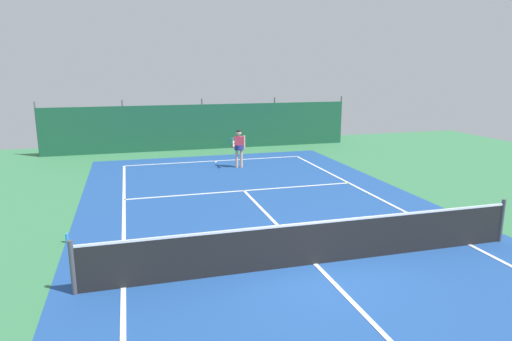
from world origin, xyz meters
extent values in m
plane|color=#387A4C|center=(0.00, 0.00, 0.00)|extent=(36.00, 36.00, 0.00)
cube|color=#1E478C|center=(0.00, 0.00, 0.00)|extent=(11.02, 26.60, 0.01)
cube|color=white|center=(0.00, 11.90, 0.01)|extent=(8.22, 0.10, 0.01)
cube|color=white|center=(-4.11, 0.00, 0.01)|extent=(0.10, 23.80, 0.01)
cube|color=white|center=(4.11, 0.00, 0.01)|extent=(0.10, 23.80, 0.01)
cube|color=white|center=(0.00, 6.40, 0.01)|extent=(8.22, 0.10, 0.01)
cube|color=white|center=(0.00, 0.00, 0.01)|extent=(0.10, 12.80, 0.01)
cube|color=white|center=(0.00, 11.75, 0.01)|extent=(0.10, 0.30, 0.01)
cube|color=black|center=(0.00, 0.00, 0.47)|extent=(9.92, 0.03, 0.95)
cube|color=white|center=(0.00, 0.00, 0.97)|extent=(9.92, 0.04, 0.05)
cylinder|color=#47474C|center=(-5.01, 0.00, 0.55)|extent=(0.10, 0.10, 1.10)
cylinder|color=#47474C|center=(5.01, 0.00, 0.55)|extent=(0.10, 0.10, 1.10)
cube|color=#195138|center=(0.00, 15.27, 1.20)|extent=(16.22, 0.06, 2.40)
cylinder|color=#595B60|center=(-8.11, 15.33, 1.35)|extent=(0.08, 0.08, 2.70)
cylinder|color=#595B60|center=(-4.05, 15.33, 1.35)|extent=(0.08, 0.08, 2.70)
cylinder|color=#595B60|center=(0.00, 15.33, 1.35)|extent=(0.08, 0.08, 2.70)
cylinder|color=#595B60|center=(4.05, 15.33, 1.35)|extent=(0.08, 0.08, 2.70)
cylinder|color=#595B60|center=(8.11, 15.33, 1.35)|extent=(0.08, 0.08, 2.70)
cube|color=#234C1E|center=(0.00, 15.87, 0.55)|extent=(14.60, 0.70, 1.10)
cylinder|color=#D8AD8C|center=(0.86, 10.22, 0.41)|extent=(0.12, 0.12, 0.82)
cylinder|color=#D8AD8C|center=(0.67, 10.27, 0.41)|extent=(0.12, 0.12, 0.82)
cylinder|color=navy|center=(0.76, 10.25, 0.90)|extent=(0.40, 0.40, 0.22)
cube|color=#D1384C|center=(0.76, 10.25, 1.10)|extent=(0.40, 0.29, 0.56)
sphere|color=#D8AD8C|center=(0.76, 10.25, 1.53)|extent=(0.22, 0.22, 0.22)
cylinder|color=black|center=(0.76, 10.25, 1.62)|extent=(0.23, 0.23, 0.04)
cylinder|color=#D8AD8C|center=(0.98, 10.19, 1.13)|extent=(0.09, 0.09, 0.58)
cylinder|color=#D8AD8C|center=(0.51, 10.19, 1.13)|extent=(0.22, 0.53, 0.41)
cylinder|color=black|center=(0.38, 9.91, 1.02)|extent=(0.10, 0.27, 0.13)
torus|color=teal|center=(0.38, 9.91, 1.24)|extent=(0.33, 0.20, 0.29)
sphere|color=#CCDB33|center=(0.83, 1.75, 0.03)|extent=(0.07, 0.07, 0.07)
sphere|color=#CCDB33|center=(1.57, 2.49, 0.03)|extent=(0.07, 0.07, 0.07)
sphere|color=#CCDB33|center=(4.01, 6.46, 0.03)|extent=(0.07, 0.07, 0.07)
cube|color=black|center=(4.33, 17.96, 0.72)|extent=(2.30, 4.39, 0.80)
cube|color=#2D333D|center=(4.33, 17.96, 1.40)|extent=(1.75, 2.06, 0.56)
cylinder|color=black|center=(3.59, 19.36, 0.32)|extent=(0.30, 0.66, 0.64)
cylinder|color=black|center=(5.38, 19.14, 0.32)|extent=(0.30, 0.66, 0.64)
cylinder|color=black|center=(3.27, 16.78, 0.32)|extent=(0.30, 0.66, 0.64)
cylinder|color=black|center=(5.06, 16.56, 0.32)|extent=(0.30, 0.66, 0.64)
cylinder|color=#338CD8|center=(-5.46, 2.87, 0.12)|extent=(0.08, 0.08, 0.24)
camera|label=1|loc=(-3.82, -8.63, 4.26)|focal=31.70mm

